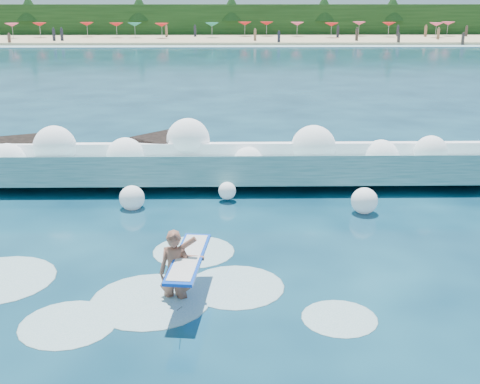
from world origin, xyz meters
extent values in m
plane|color=#062337|center=(0.00, 0.00, 0.00)|extent=(200.00, 200.00, 0.00)
cube|color=tan|center=(0.00, 78.00, 0.20)|extent=(140.00, 20.00, 0.40)
cube|color=silver|center=(0.00, 67.00, 0.04)|extent=(140.00, 5.00, 0.08)
cube|color=black|center=(0.00, 88.00, 2.50)|extent=(140.00, 4.00, 5.00)
cube|color=teal|center=(1.01, 6.63, 0.47)|extent=(18.92, 2.88, 1.58)
cube|color=white|center=(1.01, 7.43, 0.95)|extent=(18.92, 1.33, 0.74)
cube|color=black|center=(-6.61, 7.89, 0.49)|extent=(3.16, 2.82, 1.41)
cube|color=black|center=(-3.61, 7.09, 0.38)|extent=(2.16, 1.79, 1.08)
cube|color=black|center=(-0.91, 8.29, 0.53)|extent=(2.75, 2.77, 1.52)
imported|color=brown|center=(0.11, -1.52, 0.60)|extent=(0.73, 0.55, 1.82)
cube|color=blue|center=(0.39, -1.47, 0.91)|extent=(0.84, 2.54, 0.06)
cube|color=silver|center=(0.39, -1.47, 0.93)|extent=(0.71, 2.32, 0.06)
cylinder|color=black|center=(0.29, -2.72, 0.45)|extent=(0.01, 0.91, 0.43)
sphere|color=white|center=(-6.05, 6.51, 0.86)|extent=(1.15, 1.15, 1.15)
sphere|color=white|center=(-4.57, 6.83, 1.25)|extent=(1.40, 1.40, 1.40)
sphere|color=white|center=(-2.24, 6.80, 0.91)|extent=(1.28, 1.28, 1.28)
sphere|color=white|center=(-0.18, 7.45, 1.33)|extent=(1.48, 1.48, 1.48)
sphere|color=white|center=(1.85, 6.35, 0.83)|extent=(0.99, 0.99, 0.99)
sphere|color=white|center=(4.08, 7.06, 1.13)|extent=(1.52, 1.52, 1.52)
sphere|color=white|center=(6.36, 6.92, 0.81)|extent=(1.22, 1.22, 1.22)
sphere|color=white|center=(7.86, 6.38, 1.13)|extent=(1.08, 1.08, 1.08)
sphere|color=white|center=(-1.66, 4.21, 0.32)|extent=(0.75, 0.75, 0.75)
sphere|color=white|center=(1.16, 4.81, 0.33)|extent=(0.54, 0.54, 0.54)
sphere|color=white|center=(5.13, 3.66, 0.37)|extent=(0.77, 0.77, 0.77)
ellipsoid|color=silver|center=(-0.41, -1.55, 0.00)|extent=(2.52, 2.52, 0.13)
ellipsoid|color=silver|center=(-1.88, -2.47, 0.00)|extent=(1.89, 1.89, 0.09)
ellipsoid|color=silver|center=(1.35, -0.95, 0.00)|extent=(2.15, 2.15, 0.11)
ellipsoid|color=silver|center=(0.34, 0.96, 0.00)|extent=(2.03, 2.03, 0.10)
ellipsoid|color=silver|center=(3.37, -2.34, 0.00)|extent=(1.50, 1.50, 0.08)
cone|color=#E24268|center=(-30.21, 78.05, 2.25)|extent=(2.00, 2.00, 0.50)
cone|color=red|center=(-26.68, 79.56, 2.25)|extent=(2.00, 2.00, 0.50)
cone|color=red|center=(-20.03, 80.88, 2.25)|extent=(2.00, 2.00, 0.50)
cone|color=red|center=(-15.26, 78.82, 2.25)|extent=(2.00, 2.00, 0.50)
cone|color=#12725C|center=(-12.59, 78.80, 2.25)|extent=(2.00, 2.00, 0.50)
cone|color=red|center=(-8.49, 77.53, 2.25)|extent=(2.00, 2.00, 0.50)
cone|color=#12725C|center=(-1.26, 78.73, 2.25)|extent=(2.00, 2.00, 0.50)
cone|color=red|center=(3.66, 82.07, 2.25)|extent=(2.00, 2.00, 0.50)
cone|color=red|center=(6.99, 82.41, 2.25)|extent=(2.00, 2.00, 0.50)
cone|color=#E24268|center=(11.54, 81.08, 2.25)|extent=(2.00, 2.00, 0.50)
cone|color=red|center=(16.27, 78.31, 2.25)|extent=(2.00, 2.00, 0.50)
cone|color=#E24268|center=(21.20, 82.47, 2.25)|extent=(2.00, 2.00, 0.50)
cone|color=red|center=(25.17, 80.05, 2.25)|extent=(2.00, 2.00, 0.50)
cone|color=#E24268|center=(31.80, 78.48, 2.25)|extent=(2.00, 2.00, 0.50)
cone|color=#E24268|center=(34.76, 82.01, 2.25)|extent=(2.00, 2.00, 0.50)
cube|color=#3F332D|center=(-10.80, 70.15, 1.13)|extent=(0.35, 0.22, 1.46)
cube|color=#8C664C|center=(36.00, 78.90, 1.18)|extent=(0.35, 0.22, 1.55)
cube|color=brown|center=(31.99, 68.03, 0.85)|extent=(0.35, 0.22, 1.54)
cube|color=#3F332D|center=(-22.56, 77.21, 1.18)|extent=(0.35, 0.22, 1.56)
cube|color=#8C664C|center=(-22.49, 77.98, 1.08)|extent=(0.35, 0.22, 1.37)
cube|color=brown|center=(-7.43, 76.85, 1.10)|extent=(0.35, 0.22, 1.41)
cube|color=#3F332D|center=(-1.50, 68.34, 0.78)|extent=(0.35, 0.22, 1.39)
cube|color=#8C664C|center=(-1.87, 72.69, 1.10)|extent=(0.35, 0.22, 1.40)
cube|color=#262633|center=(30.53, 79.03, 1.15)|extent=(0.35, 0.22, 1.50)
cube|color=brown|center=(-26.42, 79.98, 1.13)|extent=(0.35, 0.22, 1.46)
cube|color=#3F332D|center=(-21.56, 72.18, 1.12)|extent=(0.35, 0.22, 1.45)
cube|color=#3F332D|center=(21.20, 72.41, 1.11)|extent=(0.35, 0.22, 1.42)
cube|color=#8C664C|center=(28.40, 68.33, 0.88)|extent=(0.35, 0.22, 1.60)
cube|color=#262633|center=(13.66, 75.07, 1.15)|extent=(0.35, 0.22, 1.50)
cube|color=#262633|center=(-6.02, 70.28, 1.15)|extent=(0.35, 0.22, 1.49)
camera|label=1|loc=(1.24, -12.71, 5.96)|focal=45.00mm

